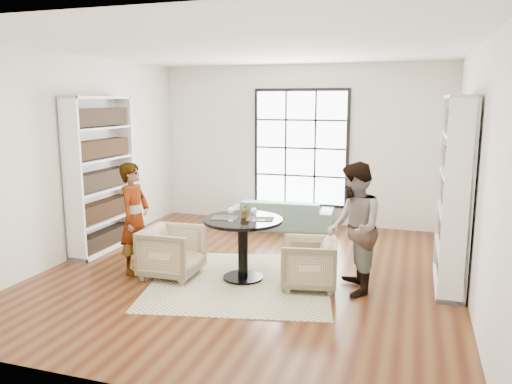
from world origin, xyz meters
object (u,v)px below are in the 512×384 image
(armchair_left, at_px, (172,252))
(armchair_right, at_px, (309,263))
(wine_glass_left, at_px, (231,211))
(wine_glass_right, at_px, (254,211))
(person_right, at_px, (354,229))
(sofa, at_px, (282,214))
(flower_centerpiece, at_px, (245,211))
(pedestal_table, at_px, (243,236))
(person_left, at_px, (135,218))

(armchair_left, height_order, armchair_right, armchair_left)
(wine_glass_left, relative_size, wine_glass_right, 1.01)
(person_right, bearing_deg, sofa, -164.42)
(flower_centerpiece, bearing_deg, pedestal_table, -111.70)
(armchair_right, relative_size, flower_centerpiece, 3.49)
(armchair_right, relative_size, wine_glass_left, 3.87)
(person_left, relative_size, person_right, 0.94)
(wine_glass_left, bearing_deg, sofa, 91.88)
(flower_centerpiece, bearing_deg, person_left, -171.59)
(armchair_right, bearing_deg, person_left, -96.61)
(armchair_right, bearing_deg, wine_glass_left, -91.88)
(sofa, bearing_deg, wine_glass_left, 86.77)
(sofa, xyz_separation_m, wine_glass_left, (0.10, -2.93, 0.68))
(pedestal_table, bearing_deg, armchair_right, -0.88)
(wine_glass_right, bearing_deg, sofa, 97.62)
(armchair_left, bearing_deg, wine_glass_right, -86.84)
(pedestal_table, height_order, wine_glass_left, wine_glass_left)
(person_left, bearing_deg, person_right, -88.26)
(wine_glass_right, bearing_deg, person_right, 3.21)
(wine_glass_right, bearing_deg, person_left, -176.78)
(person_right, height_order, wine_glass_right, person_right)
(wine_glass_right, bearing_deg, pedestal_table, 154.79)
(sofa, height_order, armchair_right, armchair_right)
(pedestal_table, relative_size, armchair_left, 1.40)
(sofa, distance_m, person_right, 3.26)
(person_right, relative_size, wine_glass_right, 9.19)
(pedestal_table, relative_size, person_left, 0.68)
(armchair_right, xyz_separation_m, wine_glass_left, (-0.99, -0.15, 0.64))
(pedestal_table, height_order, sofa, pedestal_table)
(armchair_left, distance_m, wine_glass_right, 1.28)
(sofa, relative_size, armchair_left, 2.51)
(wine_glass_right, distance_m, flower_centerpiece, 0.21)
(armchair_left, bearing_deg, person_left, 88.38)
(sofa, relative_size, wine_glass_left, 10.47)
(pedestal_table, bearing_deg, wine_glass_right, -25.21)
(wine_glass_left, bearing_deg, person_left, -179.45)
(person_right, xyz_separation_m, flower_centerpiece, (-1.41, 0.06, 0.11))
(person_left, distance_m, flower_centerpiece, 1.54)
(person_left, height_order, flower_centerpiece, person_left)
(sofa, distance_m, person_left, 3.25)
(person_left, height_order, wine_glass_right, person_left)
(person_right, height_order, flower_centerpiece, person_right)
(sofa, bearing_deg, flower_centerpiece, 89.54)
(pedestal_table, bearing_deg, flower_centerpiece, 68.30)
(pedestal_table, distance_m, sofa, 2.79)
(pedestal_table, distance_m, armchair_right, 0.92)
(sofa, distance_m, armchair_right, 2.98)
(pedestal_table, height_order, wine_glass_right, wine_glass_right)
(armchair_left, height_order, person_left, person_left)
(person_right, relative_size, wine_glass_left, 9.10)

